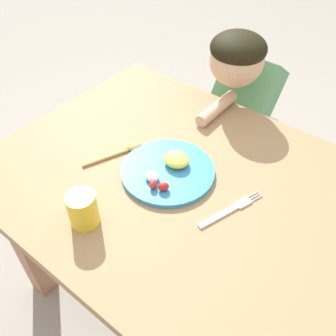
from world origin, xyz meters
The scene contains 7 objects.
ground_plane centered at (0.00, 0.00, 0.00)m, with size 8.00×8.00×0.00m, color gray.
dining_table centered at (0.00, 0.00, 0.56)m, with size 1.13×0.86×0.68m.
plate centered at (-0.05, -0.01, 0.69)m, with size 0.28×0.28×0.05m.
fork centered at (0.17, -0.02, 0.68)m, with size 0.08×0.21×0.01m.
spoon centered at (-0.21, -0.01, 0.69)m, with size 0.10×0.20×0.02m.
drinking_cup centered at (-0.11, -0.28, 0.73)m, with size 0.08×0.08×0.10m, color yellow.
person centered at (-0.10, 0.54, 0.53)m, with size 0.21×0.47×0.94m.
Camera 1 is at (0.42, -0.60, 1.44)m, focal length 39.05 mm.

